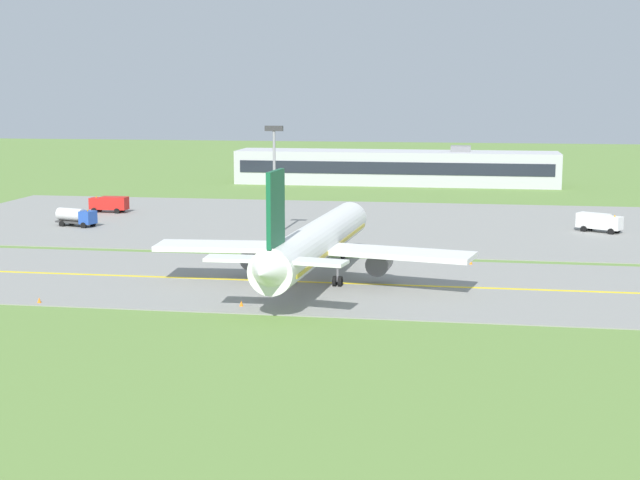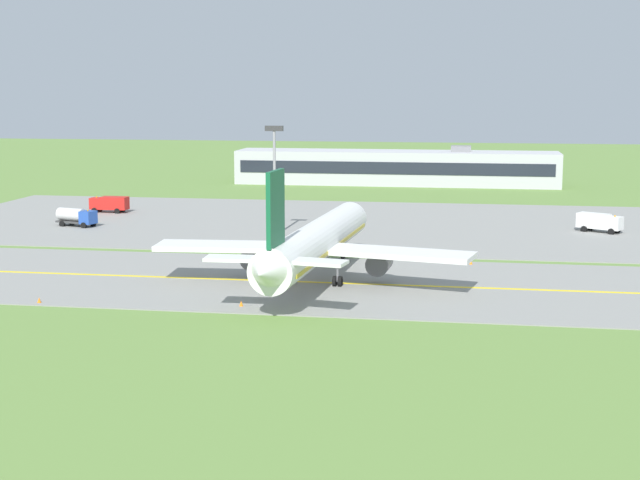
{
  "view_description": "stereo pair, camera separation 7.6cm",
  "coord_description": "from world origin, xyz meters",
  "px_view_note": "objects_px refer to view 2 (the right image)",
  "views": [
    {
      "loc": [
        19.45,
        -90.89,
        19.57
      ],
      "look_at": [
        4.1,
        2.77,
        4.0
      ],
      "focal_mm": 52.11,
      "sensor_mm": 36.0,
      "label": 1
    },
    {
      "loc": [
        19.52,
        -90.88,
        19.57
      ],
      "look_at": [
        4.1,
        2.77,
        4.0
      ],
      "focal_mm": 52.11,
      "sensor_mm": 36.0,
      "label": 2
    }
  ],
  "objects_px": {
    "service_truck_baggage": "(110,203)",
    "service_truck_catering": "(599,222)",
    "apron_light_mast": "(274,167)",
    "airplane_lead": "(316,243)",
    "service_truck_fuel": "(76,216)"
  },
  "relations": [
    {
      "from": "service_truck_fuel",
      "to": "service_truck_catering",
      "type": "xyz_separation_m",
      "value": [
        72.83,
        6.54,
        -0.0
      ]
    },
    {
      "from": "service_truck_fuel",
      "to": "service_truck_catering",
      "type": "bearing_deg",
      "value": 5.13
    },
    {
      "from": "service_truck_fuel",
      "to": "apron_light_mast",
      "type": "bearing_deg",
      "value": -7.56
    },
    {
      "from": "airplane_lead",
      "to": "service_truck_baggage",
      "type": "xyz_separation_m",
      "value": [
        -41.13,
        47.28,
        -2.6
      ]
    },
    {
      "from": "service_truck_baggage",
      "to": "apron_light_mast",
      "type": "xyz_separation_m",
      "value": [
        30.81,
        -18.9,
        7.79
      ]
    },
    {
      "from": "service_truck_baggage",
      "to": "service_truck_catering",
      "type": "bearing_deg",
      "value": -6.5
    },
    {
      "from": "airplane_lead",
      "to": "apron_light_mast",
      "type": "xyz_separation_m",
      "value": [
        -10.32,
        28.38,
        5.19
      ]
    },
    {
      "from": "airplane_lead",
      "to": "service_truck_baggage",
      "type": "bearing_deg",
      "value": 131.02
    },
    {
      "from": "service_truck_baggage",
      "to": "service_truck_fuel",
      "type": "distance_m",
      "value": 14.99
    },
    {
      "from": "service_truck_baggage",
      "to": "apron_light_mast",
      "type": "height_order",
      "value": "apron_light_mast"
    },
    {
      "from": "service_truck_fuel",
      "to": "service_truck_catering",
      "type": "relative_size",
      "value": 1.02
    },
    {
      "from": "service_truck_fuel",
      "to": "service_truck_baggage",
      "type": "bearing_deg",
      "value": 94.08
    },
    {
      "from": "service_truck_catering",
      "to": "apron_light_mast",
      "type": "relative_size",
      "value": 0.42
    },
    {
      "from": "airplane_lead",
      "to": "apron_light_mast",
      "type": "bearing_deg",
      "value": 109.99
    },
    {
      "from": "service_truck_catering",
      "to": "airplane_lead",
      "type": "bearing_deg",
      "value": -130.14
    }
  ]
}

